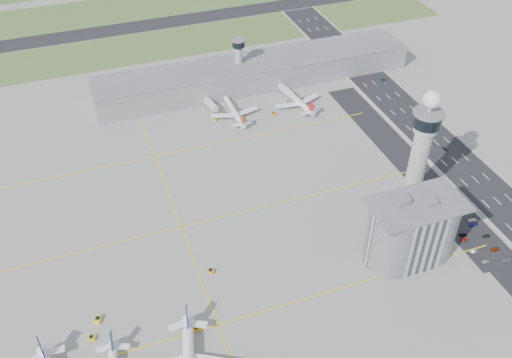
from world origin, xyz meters
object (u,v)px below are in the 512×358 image
object	(u,v)px
admin_building	(412,230)
tug_4	(214,119)
tug_0	(98,319)
airplane_far_a	(234,108)
tug_2	(196,328)
control_tower	(421,147)
car_hw_2	(383,80)
car_hw_1	(445,149)
jet_bridge_far_0	(206,101)
car_lot_2	(464,239)
car_lot_3	(463,235)
tug_5	(274,113)
secondary_tower	(239,58)
car_lot_0	(486,261)
car_lot_5	(442,215)
tug_1	(91,338)
car_lot_7	(495,249)
car_lot_9	(474,224)
tug_3	(210,271)
car_lot_8	(486,236)
car_hw_4	(325,45)
car_lot_6	(507,260)
airplane_far_b	(297,97)
car_lot_1	(475,251)
car_lot_11	(457,207)
car_lot_4	(450,222)

from	to	relation	value
admin_building	tug_4	distance (m)	145.39
tug_0	airplane_far_a	bearing A→B (deg)	80.29
tug_2	control_tower	bearing A→B (deg)	138.17
car_hw_2	car_hw_1	bearing A→B (deg)	-91.97
jet_bridge_far_0	control_tower	bearing A→B (deg)	19.45
car_lot_2	car_lot_3	bearing A→B (deg)	-36.14
tug_5	secondary_tower	bearing A→B (deg)	31.55
admin_building	car_hw_2	bearing A→B (deg)	63.81
car_lot_0	car_lot_5	world-z (taller)	car_lot_5
tug_1	car_lot_7	xyz separation A→B (m)	(180.68, -14.49, -0.26)
car_lot_7	car_lot_9	xyz separation A→B (m)	(0.86, 16.97, 0.03)
control_tower	tug_0	xyz separation A→B (m)	(-157.09, -19.32, -34.00)
secondary_tower	tug_4	xyz separation A→B (m)	(-28.15, -36.30, -17.98)
admin_building	tug_3	bearing A→B (deg)	167.07
car_lot_9	car_lot_8	bearing A→B (deg)	-171.51
tug_0	car_hw_2	xyz separation A→B (m)	(207.27, 132.02, -0.39)
tug_4	car_lot_7	bearing A→B (deg)	85.80
car_lot_8	car_hw_4	world-z (taller)	car_hw_4
tug_4	car_lot_6	distance (m)	179.47
tug_1	airplane_far_a	bearing A→B (deg)	156.58
car_lot_3	car_lot_7	distance (m)	15.28
control_tower	tug_3	world-z (taller)	control_tower
control_tower	car_lot_0	xyz separation A→B (m)	(10.92, -46.69, -34.44)
airplane_far_b	car_lot_7	world-z (taller)	airplane_far_b
car_lot_1	tug_1	bearing A→B (deg)	78.68
control_tower	secondary_tower	size ratio (longest dim) A/B	2.02
secondary_tower	admin_building	xyz separation A→B (m)	(21.99, -172.00, -3.50)
car_lot_6	tug_3	bearing A→B (deg)	69.86
car_lot_6	car_lot_9	xyz separation A→B (m)	(0.31, 24.41, 0.07)
control_tower	car_hw_4	world-z (taller)	control_tower
car_lot_3	car_lot_9	world-z (taller)	car_lot_9
secondary_tower	car_lot_1	world-z (taller)	secondary_tower
car_lot_9	car_lot_11	distance (m)	13.08
tug_1	tug_5	xyz separation A→B (m)	(126.55, 126.68, -0.09)
tug_1	car_lot_2	world-z (taller)	tug_1
tug_5	car_lot_6	xyz separation A→B (m)	(54.67, -148.61, -0.21)
tug_0	car_lot_4	bearing A→B (deg)	28.59
car_lot_5	car_hw_1	bearing A→B (deg)	-40.67
secondary_tower	tug_1	distance (m)	207.54
tug_1	car_hw_2	bearing A→B (deg)	137.83
tug_0	tug_3	bearing A→B (deg)	39.15
car_hw_4	car_lot_0	bearing A→B (deg)	-96.95
car_lot_1	car_lot_5	distance (m)	25.82
airplane_far_a	jet_bridge_far_0	world-z (taller)	airplane_far_a
tug_3	car_lot_5	bearing A→B (deg)	-62.77
car_lot_3	car_lot_6	world-z (taller)	car_lot_6
car_hw_2	car_lot_9	bearing A→B (deg)	-99.28
secondary_tower	tug_2	world-z (taller)	secondary_tower
car_lot_8	car_lot_11	size ratio (longest dim) A/B	0.90
car_lot_0	car_hw_4	world-z (taller)	car_hw_4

